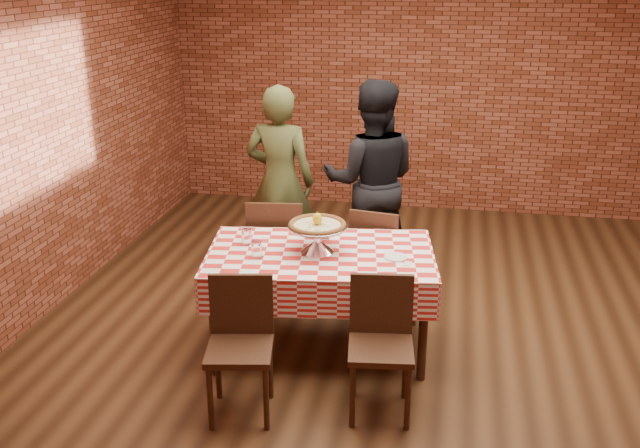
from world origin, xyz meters
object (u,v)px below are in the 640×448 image
at_px(condiment_caddy, 324,230).
at_px(diner_olive, 280,181).
at_px(pizza, 317,225).
at_px(chair_near_right, 381,351).
at_px(table, 320,302).
at_px(chair_far_right, 379,256).
at_px(pizza_stand, 317,239).
at_px(chair_far_left, 278,249).
at_px(chair_near_left, 240,352).
at_px(diner_black, 371,181).
at_px(water_glass_right, 247,237).
at_px(water_glass_left, 257,249).

distance_m(condiment_caddy, diner_olive, 1.19).
xyz_separation_m(pizza, chair_near_right, (0.54, -0.72, -0.52)).
height_order(table, chair_far_right, chair_far_right).
bearing_deg(condiment_caddy, pizza_stand, -94.04).
bearing_deg(chair_far_left, pizza, 116.70).
distance_m(condiment_caddy, chair_near_left, 1.26).
relative_size(table, chair_far_right, 1.80).
xyz_separation_m(condiment_caddy, diner_black, (0.21, 1.10, 0.06)).
bearing_deg(pizza_stand, pizza, -90.00).
distance_m(condiment_caddy, diner_black, 1.12).
xyz_separation_m(pizza_stand, water_glass_right, (-0.52, 0.04, -0.04)).
relative_size(table, pizza_stand, 3.69).
distance_m(pizza, water_glass_right, 0.54).
relative_size(chair_near_right, chair_far_right, 1.00).
bearing_deg(table, chair_far_right, 66.86).
distance_m(pizza_stand, diner_olive, 1.42).
height_order(table, condiment_caddy, condiment_caddy).
bearing_deg(pizza, chair_near_right, -53.47).
height_order(water_glass_right, chair_near_left, same).
bearing_deg(diner_black, pizza_stand, 75.11).
xyz_separation_m(water_glass_left, diner_black, (0.60, 1.54, 0.06)).
xyz_separation_m(table, pizza_stand, (-0.03, 0.01, 0.48)).
distance_m(pizza_stand, chair_near_left, 1.03).
xyz_separation_m(pizza_stand, pizza, (0.00, -0.00, 0.10)).
bearing_deg(pizza, water_glass_right, 175.95).
bearing_deg(water_glass_left, condiment_caddy, 49.14).
bearing_deg(water_glass_left, chair_far_left, 94.91).
bearing_deg(pizza_stand, chair_near_left, -108.81).
bearing_deg(water_glass_left, diner_olive, 97.81).
bearing_deg(chair_far_left, chair_far_right, 177.65).
height_order(water_glass_right, chair_far_left, chair_far_left).
relative_size(chair_near_left, chair_near_right, 1.00).
height_order(water_glass_right, condiment_caddy, condiment_caddy).
distance_m(table, chair_far_left, 0.86).
bearing_deg(condiment_caddy, chair_far_right, 49.38).
relative_size(pizza, chair_near_right, 0.46).
bearing_deg(diner_black, table, 76.23).
relative_size(water_glass_left, diner_black, 0.07).
height_order(pizza, condiment_caddy, pizza).
distance_m(pizza, chair_near_left, 1.08).
height_order(water_glass_left, chair_near_left, same).
xyz_separation_m(chair_near_left, chair_near_right, (0.84, 0.17, -0.00)).
bearing_deg(water_glass_left, water_glass_right, 121.93).
bearing_deg(chair_near_left, diner_black, 66.53).
xyz_separation_m(water_glass_left, chair_near_left, (0.08, -0.71, -0.38)).
relative_size(pizza, chair_far_left, 0.43).
relative_size(pizza_stand, pizza, 1.05).
bearing_deg(pizza_stand, chair_far_left, 123.86).
height_order(table, chair_near_left, chair_near_left).
relative_size(water_glass_right, diner_olive, 0.07).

